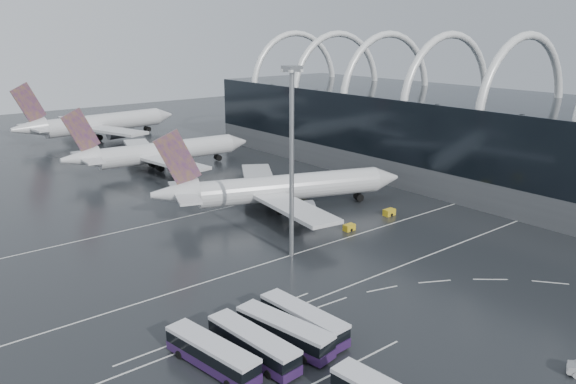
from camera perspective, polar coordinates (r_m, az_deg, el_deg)
ground at (r=85.19m, az=7.18°, el=-8.29°), size 420.00×420.00×0.00m
terminal at (r=140.93m, az=19.14°, el=5.39°), size 42.00×160.00×34.90m
lane_marking_near at (r=83.95m, az=8.17°, el=-8.71°), size 120.00×0.25×0.01m
lane_marking_mid at (r=93.16m, az=1.86°, el=-5.96°), size 120.00×0.25×0.01m
lane_marking_far at (r=114.53m, az=-7.31°, el=-1.80°), size 120.00×0.25×0.01m
bus_bay_line_north at (r=71.57m, az=-6.72°, el=-13.32°), size 28.00×0.25×0.01m
airliner_main at (r=112.29m, az=-0.96°, el=0.32°), size 50.57×43.87×17.64m
airliner_gate_b at (r=149.38m, az=-13.00°, el=3.90°), size 50.48×45.27×17.52m
airliner_gate_c at (r=197.28m, az=-18.87°, el=6.55°), size 56.22×51.62×20.01m
bus_row_near_a at (r=63.10m, az=-7.75°, el=-15.96°), size 4.73×12.87×3.10m
bus_row_near_b at (r=64.27m, az=-3.58°, el=-15.14°), size 3.95×13.01×3.16m
bus_row_near_c at (r=66.45m, az=-0.40°, el=-13.97°), size 5.04×13.19×3.17m
bus_row_near_d at (r=68.89m, az=1.57°, el=-12.82°), size 3.67×12.86×3.13m
floodlight_mast at (r=85.79m, az=0.38°, el=5.28°), size 2.30×2.30×30.02m
gse_cart_belly_a at (r=111.78m, az=10.24°, el=-2.04°), size 2.35×1.39×1.28m
gse_cart_belly_c at (r=102.53m, az=6.23°, el=-3.60°), size 2.13×1.26×1.16m
gse_cart_belly_e at (r=121.06m, az=1.25°, el=-0.38°), size 2.22×1.31×1.21m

